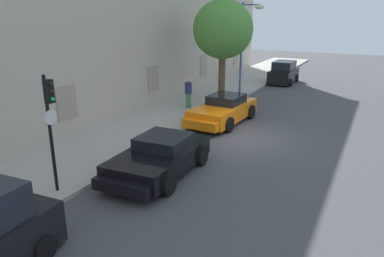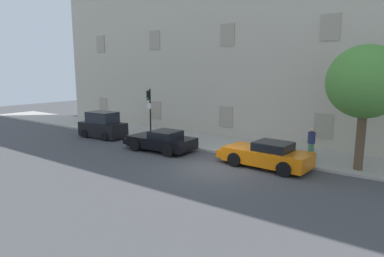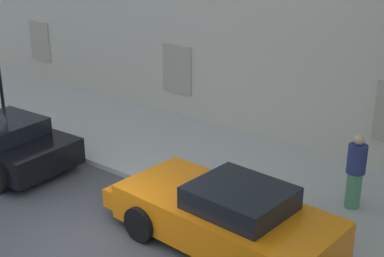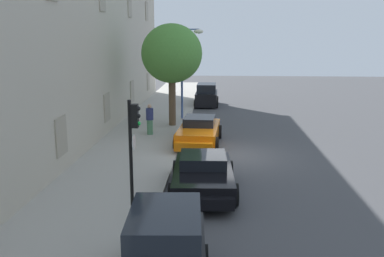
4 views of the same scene
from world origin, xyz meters
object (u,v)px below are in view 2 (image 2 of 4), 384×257
tree_near_kerb (365,82)px  hatchback_parked (103,126)px  pedestrian_admiring (311,143)px  sportscar_red_lead (160,141)px  sportscar_yellow_flank (264,155)px  traffic_light (149,105)px

tree_near_kerb → hatchback_parked: bearing=-174.2°
tree_near_kerb → pedestrian_admiring: 4.33m
hatchback_parked → tree_near_kerb: bearing=5.8°
sportscar_red_lead → sportscar_yellow_flank: size_ratio=0.94×
hatchback_parked → pedestrian_admiring: hatchback_parked is taller
sportscar_red_lead → traffic_light: 3.74m
tree_near_kerb → pedestrian_admiring: bearing=159.7°
sportscar_yellow_flank → tree_near_kerb: bearing=23.3°
sportscar_red_lead → tree_near_kerb: bearing=11.8°
sportscar_yellow_flank → hatchback_parked: size_ratio=1.33×
hatchback_parked → pedestrian_admiring: 14.61m
sportscar_yellow_flank → pedestrian_admiring: pedestrian_admiring is taller
sportscar_yellow_flank → tree_near_kerb: 5.83m
hatchback_parked → pedestrian_admiring: size_ratio=2.20×
sportscar_yellow_flank → hatchback_parked: (-12.79, 0.06, 0.24)m
traffic_light → sportscar_yellow_flank: bearing=-8.5°
hatchback_parked → pedestrian_admiring: bearing=10.5°
traffic_light → pedestrian_admiring: 11.05m
hatchback_parked → tree_near_kerb: 17.35m
tree_near_kerb → pedestrian_admiring: tree_near_kerb is taller
tree_near_kerb → traffic_light: bearing=-178.4°
sportscar_red_lead → hatchback_parked: hatchback_parked is taller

